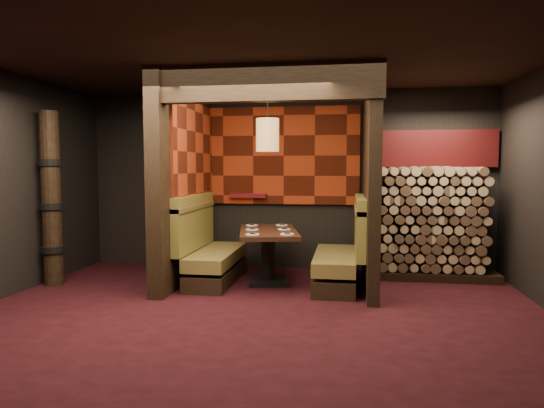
{
  "coord_description": "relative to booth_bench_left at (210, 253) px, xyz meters",
  "views": [
    {
      "loc": [
        0.98,
        -5.02,
        1.64
      ],
      "look_at": [
        0.0,
        1.3,
        1.15
      ],
      "focal_mm": 32.0,
      "sensor_mm": 36.0,
      "label": 1
    }
  ],
  "objects": [
    {
      "name": "tapa_back_panel",
      "position": [
        0.94,
        1.06,
        1.42
      ],
      "size": [
        2.4,
        0.06,
        1.55
      ],
      "primitive_type": "cube",
      "color": "maroon",
      "rests_on": "wall_back"
    },
    {
      "name": "partition_right",
      "position": [
        2.26,
        0.05,
        1.02
      ],
      "size": [
        0.15,
        2.1,
        2.85
      ],
      "primitive_type": "cube",
      "color": "black",
      "rests_on": "floor"
    },
    {
      "name": "booth_bench_right",
      "position": [
        1.89,
        0.0,
        0.0
      ],
      "size": [
        0.68,
        1.6,
        1.14
      ],
      "color": "black",
      "rests_on": "floor"
    },
    {
      "name": "totem_column",
      "position": [
        -2.09,
        -0.55,
        0.79
      ],
      "size": [
        0.31,
        0.31,
        2.4
      ],
      "color": "black",
      "rests_on": "floor"
    },
    {
      "name": "dining_table",
      "position": [
        0.85,
        -0.0,
        0.12
      ],
      "size": [
        1.06,
        1.57,
        0.76
      ],
      "color": "black",
      "rests_on": "floor"
    },
    {
      "name": "booth_bench_left",
      "position": [
        0.0,
        0.0,
        0.0
      ],
      "size": [
        0.68,
        1.6,
        1.14
      ],
      "color": "black",
      "rests_on": "floor"
    },
    {
      "name": "header_beam",
      "position": [
        0.94,
        -0.95,
        2.23
      ],
      "size": [
        2.85,
        0.18,
        0.44
      ],
      "primitive_type": "cube",
      "color": "black",
      "rests_on": "partition_left"
    },
    {
      "name": "partition_left",
      "position": [
        -0.39,
        -0.0,
        1.02
      ],
      "size": [
        0.2,
        2.2,
        2.85
      ],
      "primitive_type": "cube",
      "color": "black",
      "rests_on": "floor"
    },
    {
      "name": "floor",
      "position": [
        0.96,
        -1.65,
        -0.41
      ],
      "size": [
        6.5,
        5.5,
        0.02
      ],
      "primitive_type": "cube",
      "color": "black",
      "rests_on": "ground"
    },
    {
      "name": "ceiling",
      "position": [
        0.96,
        -1.65,
        2.46
      ],
      "size": [
        6.5,
        5.5,
        0.02
      ],
      "primitive_type": "cube",
      "color": "black",
      "rests_on": "ground"
    },
    {
      "name": "place_settings",
      "position": [
        0.85,
        -0.0,
        0.37
      ],
      "size": [
        0.82,
        1.24,
        0.03
      ],
      "color": "white",
      "rests_on": "dining_table"
    },
    {
      "name": "firewood_stack",
      "position": [
        3.25,
        0.7,
        0.42
      ],
      "size": [
        1.73,
        0.7,
        1.64
      ],
      "color": "black",
      "rests_on": "floor"
    },
    {
      "name": "wall_front",
      "position": [
        0.96,
        -4.41,
        1.02
      ],
      "size": [
        6.5,
        0.02,
        2.85
      ],
      "primitive_type": "cube",
      "color": "black",
      "rests_on": "ground"
    },
    {
      "name": "pendant_lamp",
      "position": [
        0.85,
        -0.05,
        1.68
      ],
      "size": [
        0.32,
        0.32,
        1.0
      ],
      "color": "#9D723F",
      "rests_on": "ceiling"
    },
    {
      "name": "bay_front_post",
      "position": [
        2.35,
        0.31,
        1.02
      ],
      "size": [
        0.08,
        0.08,
        2.85
      ],
      "primitive_type": "cube",
      "color": "black",
      "rests_on": "floor"
    },
    {
      "name": "lacquer_shelf",
      "position": [
        0.36,
        1.0,
        0.78
      ],
      "size": [
        0.6,
        0.12,
        0.07
      ],
      "primitive_type": "cube",
      "color": "maroon",
      "rests_on": "wall_back"
    },
    {
      "name": "wall_back",
      "position": [
        0.96,
        1.11,
        1.02
      ],
      "size": [
        6.5,
        0.02,
        2.85
      ],
      "primitive_type": "cube",
      "color": "black",
      "rests_on": "ground"
    },
    {
      "name": "tapa_side_panel",
      "position": [
        -0.27,
        0.17,
        1.45
      ],
      "size": [
        0.04,
        1.85,
        1.45
      ],
      "primitive_type": "cube",
      "color": "maroon",
      "rests_on": "partition_left"
    },
    {
      "name": "mosaic_header",
      "position": [
        3.25,
        1.03,
        1.52
      ],
      "size": [
        1.83,
        0.1,
        0.56
      ],
      "primitive_type": "cube",
      "color": "maroon",
      "rests_on": "wall_back"
    }
  ]
}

